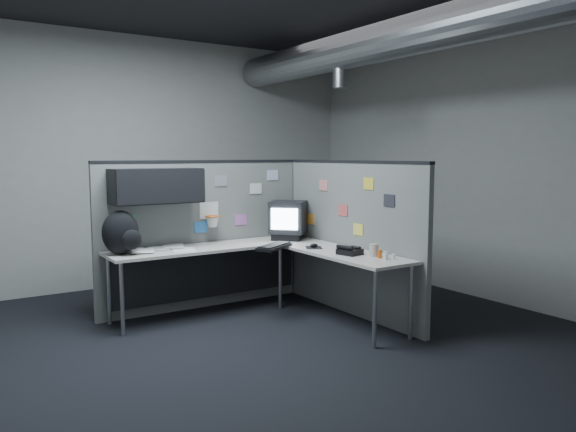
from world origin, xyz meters
TOP-DOWN VIEW (x-y plane):
  - room at (0.56, 0.00)m, footprint 5.62×5.62m
  - partition_back at (-0.25, 1.23)m, footprint 2.44×0.42m
  - partition_right at (1.10, 0.22)m, footprint 0.07×2.23m
  - desk at (0.15, 0.70)m, footprint 2.31×2.11m
  - monitor at (0.79, 0.95)m, footprint 0.54×0.54m
  - keyboard at (0.32, 0.49)m, footprint 0.51×0.40m
  - mouse at (0.68, 0.30)m, footprint 0.24×0.25m
  - phone at (0.74, -0.21)m, footprint 0.22×0.23m
  - bottles at (0.87, -0.57)m, footprint 0.13×0.15m
  - cup at (0.86, -0.42)m, footprint 0.11×0.11m
  - papers at (-0.76, 1.10)m, footprint 0.82×0.72m
  - backpack at (-1.10, 0.98)m, footprint 0.39×0.35m

SIDE VIEW (x-z plane):
  - desk at x=0.15m, z-range 0.25..0.98m
  - papers at x=-0.76m, z-range 0.73..0.75m
  - mouse at x=0.68m, z-range 0.72..0.77m
  - keyboard at x=0.32m, z-range 0.73..0.77m
  - bottles at x=0.87m, z-range 0.72..0.80m
  - phone at x=0.74m, z-range 0.72..0.81m
  - cup at x=0.86m, z-range 0.73..0.85m
  - partition_right at x=1.10m, z-range 0.00..1.63m
  - backpack at x=-1.10m, z-range 0.72..1.15m
  - monitor at x=0.79m, z-range 0.74..1.17m
  - partition_back at x=-0.25m, z-range 0.18..1.81m
  - room at x=0.56m, z-range 0.49..3.71m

